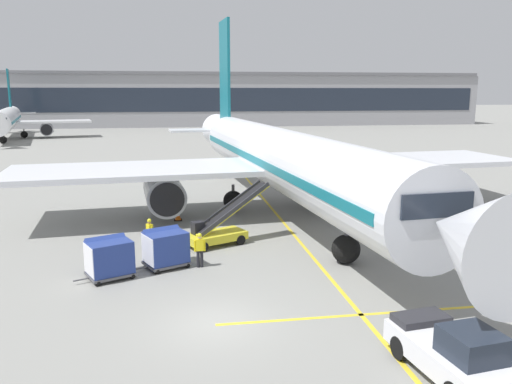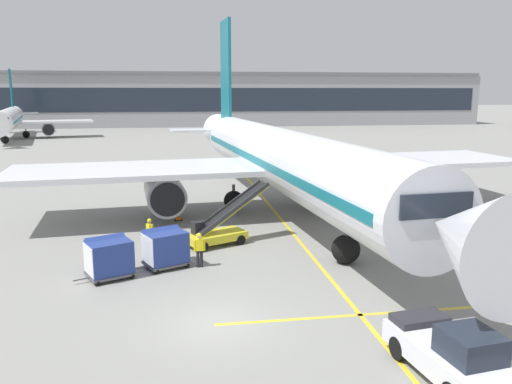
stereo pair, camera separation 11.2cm
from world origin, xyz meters
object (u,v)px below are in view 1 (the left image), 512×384
object	(u,v)px
belt_loader	(219,229)
baggage_cart_second	(109,257)
safety_cone_engine_keepout	(178,216)
parked_airplane	(278,158)
pushback_tug	(454,352)
ground_crew_by_loader	(150,232)
distant_airplane	(6,120)
baggage_cart_lead	(165,247)
ground_crew_by_carts	(200,248)

from	to	relation	value
belt_loader	baggage_cart_second	distance (m)	7.10
safety_cone_engine_keepout	parked_airplane	bearing A→B (deg)	12.66
pushback_tug	ground_crew_by_loader	bearing A→B (deg)	123.61
safety_cone_engine_keepout	distant_airplane	bearing A→B (deg)	114.76
parked_airplane	distant_airplane	size ratio (longest dim) A/B	1.21
baggage_cart_lead	safety_cone_engine_keepout	distance (m)	9.35
baggage_cart_second	safety_cone_engine_keepout	world-z (taller)	baggage_cart_second
parked_airplane	belt_loader	size ratio (longest dim) A/B	9.15
belt_loader	safety_cone_engine_keepout	xyz separation A→B (m)	(-2.27, 5.93, -0.62)
baggage_cart_lead	safety_cone_engine_keepout	xyz separation A→B (m)	(0.67, 9.30, -0.70)
ground_crew_by_carts	belt_loader	bearing A→B (deg)	71.19
baggage_cart_lead	distant_airplane	size ratio (longest dim) A/B	0.07
baggage_cart_lead	baggage_cart_second	bearing A→B (deg)	-155.95
parked_airplane	distant_airplane	distance (m)	74.94
belt_loader	ground_crew_by_carts	xyz separation A→B (m)	(-1.27, -3.71, 0.08)
parked_airplane	baggage_cart_lead	bearing A→B (deg)	-125.67
baggage_cart_second	distant_airplane	world-z (taller)	distant_airplane
baggage_cart_lead	distant_airplane	bearing A→B (deg)	111.59
ground_crew_by_loader	baggage_cart_lead	bearing A→B (deg)	-73.35
pushback_tug	ground_crew_by_carts	size ratio (longest dim) A/B	2.66
baggage_cart_second	ground_crew_by_loader	distance (m)	4.45
belt_loader	safety_cone_engine_keepout	world-z (taller)	belt_loader
safety_cone_engine_keepout	baggage_cart_second	bearing A→B (deg)	-107.16
belt_loader	baggage_cart_lead	size ratio (longest dim) A/B	1.85
ground_crew_by_loader	baggage_cart_second	bearing A→B (deg)	-111.95
belt_loader	pushback_tug	distance (m)	15.97
baggage_cart_second	distant_airplane	bearing A→B (deg)	109.62
baggage_cart_second	ground_crew_by_loader	world-z (taller)	baggage_cart_second
safety_cone_engine_keepout	baggage_cart_lead	bearing A→B (deg)	-94.11
ground_crew_by_loader	ground_crew_by_carts	xyz separation A→B (m)	(2.56, -3.33, 0.00)
belt_loader	safety_cone_engine_keepout	distance (m)	6.38
parked_airplane	ground_crew_by_loader	xyz separation A→B (m)	(-8.72, -7.92, -2.88)
belt_loader	ground_crew_by_loader	xyz separation A→B (m)	(-3.83, -0.38, 0.08)
ground_crew_by_loader	parked_airplane	bearing A→B (deg)	42.25
parked_airplane	pushback_tug	xyz separation A→B (m)	(0.91, -22.42, -3.05)
baggage_cart_lead	ground_crew_by_loader	xyz separation A→B (m)	(-0.89, 2.99, -0.00)
baggage_cart_lead	baggage_cart_second	distance (m)	2.80
parked_airplane	safety_cone_engine_keepout	size ratio (longest dim) A/B	77.62
baggage_cart_lead	pushback_tug	bearing A→B (deg)	-52.78
belt_loader	baggage_cart_second	world-z (taller)	belt_loader
pushback_tug	ground_crew_by_carts	distance (m)	13.22
pushback_tug	safety_cone_engine_keepout	bearing A→B (deg)	111.21
parked_airplane	ground_crew_by_loader	size ratio (longest dim) A/B	27.16
belt_loader	pushback_tug	bearing A→B (deg)	-68.67
baggage_cart_lead	pushback_tug	world-z (taller)	baggage_cart_lead
distant_airplane	ground_crew_by_loader	bearing A→B (deg)	-68.21
baggage_cart_second	safety_cone_engine_keepout	size ratio (longest dim) A/B	4.58
pushback_tug	baggage_cart_second	bearing A→B (deg)	137.46
parked_airplane	belt_loader	bearing A→B (deg)	-122.99
parked_airplane	safety_cone_engine_keepout	distance (m)	8.17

